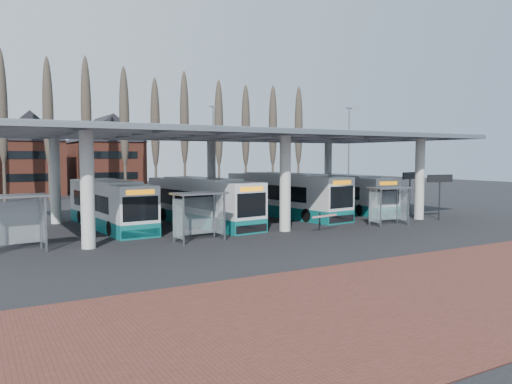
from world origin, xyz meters
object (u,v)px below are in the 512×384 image
bus_1 (201,202)px  bus_3 (346,194)px  shelter_1 (198,206)px  shelter_2 (388,198)px  shelter_0 (13,211)px  bus_0 (110,205)px  bus_2 (284,196)px

bus_1 → bus_3: (14.38, 1.72, -0.05)m
shelter_1 → shelter_2: bearing=-6.9°
shelter_0 → shelter_1: size_ratio=1.04×
shelter_1 → bus_0: bearing=105.3°
bus_2 → bus_0: bearing=171.5°
bus_2 → bus_3: bus_2 is taller
bus_3 → shelter_2: (-3.63, -8.71, 0.44)m
bus_0 → bus_3: bus_0 is taller
bus_1 → shelter_1: size_ratio=3.87×
bus_0 → shelter_2: 18.71m
bus_1 → bus_3: bearing=-0.8°
bus_0 → shelter_2: (16.68, -8.47, 0.43)m
shelter_0 → bus_0: bearing=41.4°
bus_0 → bus_3: size_ratio=1.00×
bus_1 → shelter_2: bearing=-40.6°
bus_3 → shelter_1: (-17.39, -8.19, 0.52)m
bus_0 → bus_3: bearing=-3.0°
bus_0 → shelter_0: size_ratio=3.61×
shelter_0 → shelter_1: 9.23m
shelter_0 → shelter_1: shelter_0 is taller
bus_0 → bus_1: (5.92, -1.49, 0.04)m
shelter_2 → bus_1: bearing=150.3°
shelter_0 → shelter_1: bearing=-14.2°
shelter_2 → bus_3: bearing=70.7°
bus_1 → shelter_2: 12.83m
bus_0 → shelter_1: size_ratio=3.75×
bus_2 → shelter_1: bearing=-151.6°
shelter_1 → shelter_2: 13.77m
bus_0 → shelter_1: (2.92, -7.95, 0.50)m
bus_0 → shelter_0: bearing=-137.5°
shelter_1 → bus_2: bearing=30.9°
bus_0 → shelter_2: bearing=-30.6°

